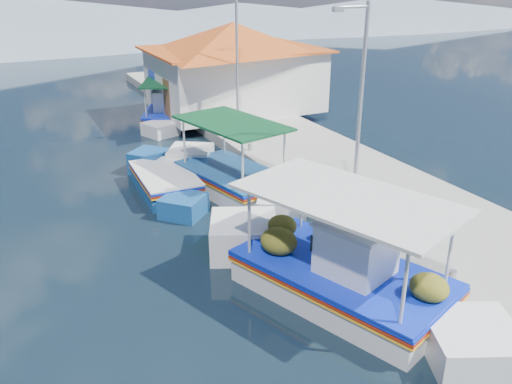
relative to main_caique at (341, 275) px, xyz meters
name	(u,v)px	position (x,y,z in m)	size (l,w,h in m)	color
ground	(250,277)	(-1.57, 1.70, -0.57)	(160.00, 160.00, 0.00)	black
quay	(320,163)	(4.33, 7.70, -0.32)	(5.00, 44.00, 0.50)	gray
bollards	(283,168)	(2.23, 6.95, 0.08)	(0.20, 17.20, 0.30)	#A5A8AD
main_caique	(341,275)	(0.00, 0.00, 0.00)	(4.60, 8.35, 2.94)	silver
caique_green_canopy	(232,180)	(0.34, 7.21, -0.14)	(3.35, 7.38, 2.83)	silver
caique_blue_hull	(165,183)	(-1.84, 8.23, -0.27)	(1.95, 6.19, 1.10)	navy
caique_far	(166,114)	(1.00, 17.30, -0.12)	(3.77, 6.22, 2.39)	silver
harbor_building	(234,65)	(4.62, 16.70, 2.21)	(10.49, 10.49, 4.40)	white
lamp_post_near	(359,96)	(2.93, 3.70, 3.29)	(1.21, 0.14, 6.00)	#A5A8AD
lamp_post_far	(235,56)	(2.93, 12.70, 3.29)	(1.21, 0.14, 6.00)	#A5A8AD
mountain_ridge	(96,20)	(4.97, 57.70, 1.47)	(171.40, 96.00, 5.50)	gray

